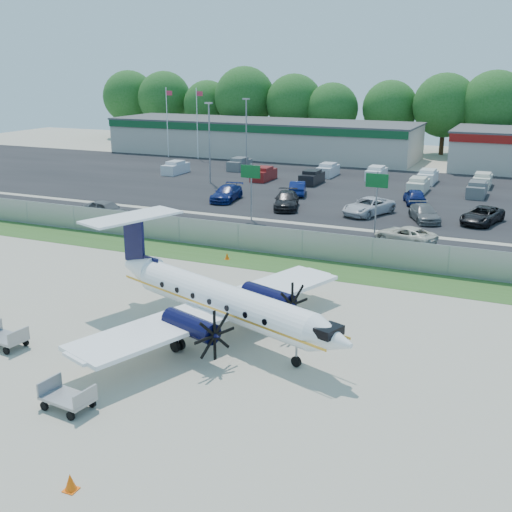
% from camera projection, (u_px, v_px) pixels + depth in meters
% --- Properties ---
extents(ground, '(170.00, 170.00, 0.00)m').
position_uv_depth(ground, '(209.00, 329.00, 33.08)').
color(ground, '#B0A995').
rests_on(ground, ground).
extents(grass_verge, '(170.00, 4.00, 0.02)m').
position_uv_depth(grass_verge, '(292.00, 265.00, 43.59)').
color(grass_verge, '#2D561E').
rests_on(grass_verge, ground).
extents(access_road, '(170.00, 8.00, 0.02)m').
position_uv_depth(access_road, '(324.00, 240.00, 49.72)').
color(access_road, black).
rests_on(access_road, ground).
extents(parking_lot, '(170.00, 32.00, 0.02)m').
position_uv_depth(parking_lot, '(386.00, 193.00, 68.11)').
color(parking_lot, black).
rests_on(parking_lot, ground).
extents(perimeter_fence, '(120.00, 0.06, 1.99)m').
position_uv_depth(perimeter_fence, '(302.00, 244.00, 45.06)').
color(perimeter_fence, gray).
rests_on(perimeter_fence, ground).
extents(building_west, '(46.40, 12.40, 5.24)m').
position_uv_depth(building_west, '(261.00, 138.00, 95.95)').
color(building_west, '#B9B1A7').
rests_on(building_west, ground).
extents(sign_left, '(1.80, 0.26, 5.00)m').
position_uv_depth(sign_left, '(251.00, 179.00, 55.22)').
color(sign_left, gray).
rests_on(sign_left, ground).
extents(sign_mid, '(1.80, 0.26, 5.00)m').
position_uv_depth(sign_mid, '(377.00, 189.00, 50.94)').
color(sign_mid, gray).
rests_on(sign_mid, ground).
extents(flagpole_west, '(1.06, 0.12, 10.00)m').
position_uv_depth(flagpole_west, '(167.00, 118.00, 93.61)').
color(flagpole_west, white).
rests_on(flagpole_west, ground).
extents(flagpole_east, '(1.06, 0.12, 10.00)m').
position_uv_depth(flagpole_east, '(198.00, 119.00, 91.66)').
color(flagpole_east, white).
rests_on(flagpole_east, ground).
extents(light_pole_nw, '(0.90, 0.35, 9.09)m').
position_uv_depth(light_pole_nw, '(209.00, 137.00, 72.64)').
color(light_pole_nw, gray).
rests_on(light_pole_nw, ground).
extents(light_pole_sw, '(0.90, 0.35, 9.09)m').
position_uv_depth(light_pole_sw, '(246.00, 129.00, 81.40)').
color(light_pole_sw, gray).
rests_on(light_pole_sw, ground).
extents(tree_line, '(112.00, 6.00, 14.00)m').
position_uv_depth(tree_line, '(436.00, 154.00, 97.89)').
color(tree_line, '#1A4F17').
rests_on(tree_line, ground).
extents(aircraft, '(16.40, 15.97, 5.04)m').
position_uv_depth(aircraft, '(219.00, 299.00, 31.76)').
color(aircraft, white).
rests_on(aircraft, ground).
extents(baggage_cart_near, '(2.17, 1.45, 1.07)m').
position_uv_depth(baggage_cart_near, '(5.00, 337.00, 30.84)').
color(baggage_cart_near, gray).
rests_on(baggage_cart_near, ground).
extents(baggage_cart_far, '(2.19, 1.47, 1.08)m').
position_uv_depth(baggage_cart_far, '(68.00, 397.00, 25.26)').
color(baggage_cart_far, gray).
rests_on(baggage_cart_far, ground).
extents(cone_nose, '(0.42, 0.42, 0.60)m').
position_uv_depth(cone_nose, '(336.00, 327.00, 32.58)').
color(cone_nose, '#FF5B08').
rests_on(cone_nose, ground).
extents(cone_port_wing, '(0.43, 0.43, 0.61)m').
position_uv_depth(cone_port_wing, '(70.00, 482.00, 20.46)').
color(cone_port_wing, '#FF5B08').
rests_on(cone_port_wing, ground).
extents(cone_starboard_wing, '(0.34, 0.34, 0.48)m').
position_uv_depth(cone_starboard_wing, '(227.00, 256.00, 44.87)').
color(cone_starboard_wing, '#FF5B08').
rests_on(cone_starboard_wing, ground).
extents(road_car_west, '(5.17, 2.83, 1.67)m').
position_uv_depth(road_car_west, '(107.00, 219.00, 56.66)').
color(road_car_west, '#595B5E').
rests_on(road_car_west, ground).
extents(road_car_mid, '(5.26, 3.68, 1.33)m').
position_uv_depth(road_car_mid, '(404.00, 243.00, 48.93)').
color(road_car_mid, beige).
rests_on(road_car_mid, ground).
extents(parked_car_a, '(2.73, 5.47, 1.53)m').
position_uv_depth(parked_car_a, '(227.00, 201.00, 64.33)').
color(parked_car_a, navy).
rests_on(parked_car_a, ground).
extents(parked_car_b, '(3.76, 5.83, 1.57)m').
position_uv_depth(parked_car_b, '(286.00, 208.00, 60.89)').
color(parked_car_b, black).
rests_on(parked_car_b, ground).
extents(parked_car_c, '(4.46, 6.13, 1.55)m').
position_uv_depth(parked_car_c, '(368.00, 215.00, 58.34)').
color(parked_car_c, silver).
rests_on(parked_car_c, ground).
extents(parked_car_d, '(3.80, 5.22, 1.40)m').
position_uv_depth(parked_car_d, '(424.00, 221.00, 55.96)').
color(parked_car_d, '#595B5E').
rests_on(parked_car_d, ground).
extents(parked_car_e, '(3.73, 5.68, 1.45)m').
position_uv_depth(parked_car_e, '(481.00, 224.00, 55.08)').
color(parked_car_e, black).
rests_on(parked_car_e, ground).
extents(parked_car_f, '(2.83, 4.77, 1.49)m').
position_uv_depth(parked_car_f, '(297.00, 195.00, 67.24)').
color(parked_car_f, navy).
rests_on(parked_car_f, ground).
extents(parked_car_g, '(3.15, 4.87, 1.54)m').
position_uv_depth(parked_car_g, '(414.00, 204.00, 62.77)').
color(parked_car_g, navy).
rests_on(parked_car_g, ground).
extents(far_parking_rows, '(56.00, 10.00, 1.60)m').
position_uv_depth(far_parking_rows, '(396.00, 185.00, 72.49)').
color(far_parking_rows, gray).
rests_on(far_parking_rows, ground).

